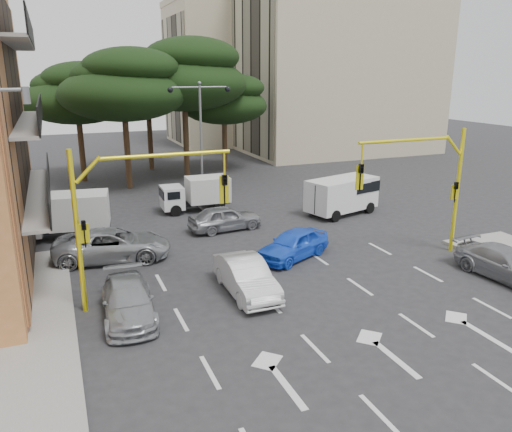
{
  "coord_description": "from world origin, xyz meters",
  "views": [
    {
      "loc": [
        -9.07,
        -15.87,
        8.5
      ],
      "look_at": [
        -0.09,
        6.18,
        1.6
      ],
      "focal_mm": 35.0,
      "sensor_mm": 36.0,
      "label": 1
    }
  ],
  "objects": [
    {
      "name": "signal_mast_left",
      "position": [
        -6.8,
        1.99,
        3.88
      ],
      "size": [
        5.79,
        0.37,
        6.0
      ],
      "color": "yellow",
      "rests_on": "ground"
    },
    {
      "name": "pine_center",
      "position": [
        1.06,
        23.96,
        8.3
      ],
      "size": [
        9.98,
        9.98,
        11.16
      ],
      "color": "#382616",
      "rests_on": "ground"
    },
    {
      "name": "pine_left_far",
      "position": [
        -6.94,
        25.96,
        6.91
      ],
      "size": [
        8.32,
        8.32,
        9.3
      ],
      "color": "#382616",
      "rests_on": "ground"
    },
    {
      "name": "car_white_hatch",
      "position": [
        -2.55,
        1.2,
        0.71
      ],
      "size": [
        1.52,
        4.29,
        1.41
      ],
      "primitive_type": "imported",
      "rotation": [
        0.0,
        0.0,
        -0.01
      ],
      "color": "silver",
      "rests_on": "ground"
    },
    {
      "name": "box_truck_a",
      "position": [
        -9.0,
        11.17,
        1.2
      ],
      "size": [
        5.12,
        2.74,
        2.4
      ],
      "primitive_type": null,
      "rotation": [
        0.0,
        0.0,
        1.42
      ],
      "color": "silver",
      "rests_on": "ground"
    },
    {
      "name": "street_lamp_center",
      "position": [
        0.0,
        16.0,
        5.43
      ],
      "size": [
        4.16,
        0.36,
        7.77
      ],
      "color": "slate",
      "rests_on": "median_strip"
    },
    {
      "name": "car_blue_compact",
      "position": [
        0.93,
        4.01,
        0.69
      ],
      "size": [
        4.35,
        3.24,
        1.38
      ],
      "primitive_type": "imported",
      "rotation": [
        0.0,
        0.0,
        -1.12
      ],
      "color": "blue",
      "rests_on": "ground"
    },
    {
      "name": "apartment_beige_far",
      "position": [
        12.95,
        44.0,
        8.35
      ],
      "size": [
        16.2,
        12.15,
        16.7
      ],
      "color": "#C7B395",
      "rests_on": "ground"
    },
    {
      "name": "car_silver_cross_a",
      "position": [
        -6.99,
        7.0,
        0.74
      ],
      "size": [
        5.65,
        3.35,
        1.47
      ],
      "primitive_type": "imported",
      "rotation": [
        0.0,
        0.0,
        1.39
      ],
      "color": "#9FA2A7",
      "rests_on": "ground"
    },
    {
      "name": "pine_back",
      "position": [
        -0.94,
        28.96,
        7.6
      ],
      "size": [
        9.15,
        9.15,
        10.23
      ],
      "color": "#382616",
      "rests_on": "ground"
    },
    {
      "name": "box_truck_b",
      "position": [
        -1.06,
        13.86,
        1.06
      ],
      "size": [
        4.38,
        1.94,
        2.13
      ],
      "primitive_type": null,
      "rotation": [
        0.0,
        0.0,
        1.54
      ],
      "color": "white",
      "rests_on": "ground"
    },
    {
      "name": "car_silver_parked",
      "position": [
        8.22,
        -1.61,
        0.66
      ],
      "size": [
        2.3,
        4.71,
        1.32
      ],
      "primitive_type": "imported",
      "rotation": [
        0.0,
        0.0,
        0.1
      ],
      "color": "gray",
      "rests_on": "ground"
    },
    {
      "name": "pine_left_near",
      "position": [
        -3.94,
        21.96,
        7.6
      ],
      "size": [
        9.15,
        9.15,
        10.23
      ],
      "color": "#382616",
      "rests_on": "ground"
    },
    {
      "name": "car_silver_wagon",
      "position": [
        -7.18,
        0.93,
        0.63
      ],
      "size": [
        2.05,
        4.46,
        1.26
      ],
      "primitive_type": "imported",
      "rotation": [
        0.0,
        0.0,
        -0.07
      ],
      "color": "#96999D",
      "rests_on": "ground"
    },
    {
      "name": "ground",
      "position": [
        0.0,
        0.0,
        0.0
      ],
      "size": [
        120.0,
        120.0,
        0.0
      ],
      "primitive_type": "plane",
      "color": "#28282B",
      "rests_on": "ground"
    },
    {
      "name": "pine_right",
      "position": [
        5.06,
        25.96,
        6.22
      ],
      "size": [
        7.49,
        7.49,
        8.37
      ],
      "color": "#382616",
      "rests_on": "ground"
    },
    {
      "name": "apartment_beige_near",
      "position": [
        19.95,
        32.0,
        9.35
      ],
      "size": [
        20.2,
        12.15,
        18.7
      ],
      "color": "#C7B395",
      "rests_on": "ground"
    },
    {
      "name": "signal_mast_right",
      "position": [
        6.8,
        1.99,
        3.88
      ],
      "size": [
        5.79,
        0.37,
        6.0
      ],
      "color": "yellow",
      "rests_on": "ground"
    },
    {
      "name": "van_white",
      "position": [
        7.07,
        9.75,
        1.14
      ],
      "size": [
        4.94,
        3.19,
        2.28
      ],
      "primitive_type": null,
      "rotation": [
        0.0,
        0.0,
        -1.3
      ],
      "color": "white",
      "rests_on": "ground"
    },
    {
      "name": "median_strip",
      "position": [
        0.0,
        16.0,
        0.07
      ],
      "size": [
        1.4,
        6.0,
        0.15
      ],
      "primitive_type": "cube",
      "color": "gray",
      "rests_on": "ground"
    },
    {
      "name": "car_silver_cross_b",
      "position": [
        -0.66,
        9.36,
        0.69
      ],
      "size": [
        4.21,
        2.01,
        1.39
      ],
      "primitive_type": "imported",
      "rotation": [
        0.0,
        0.0,
        1.66
      ],
      "color": "#95979C",
      "rests_on": "ground"
    }
  ]
}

